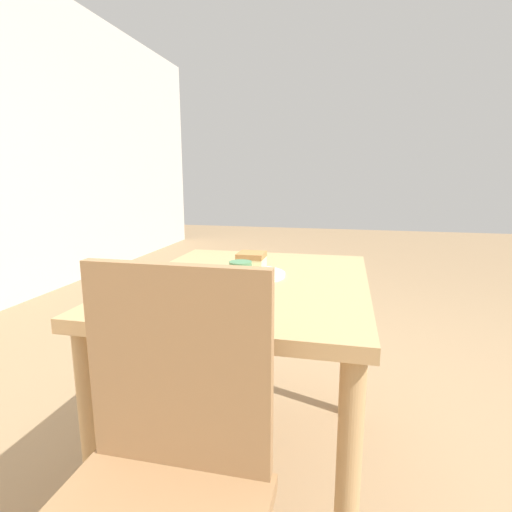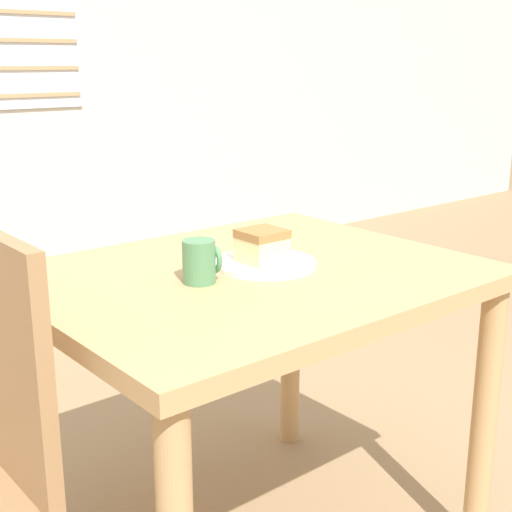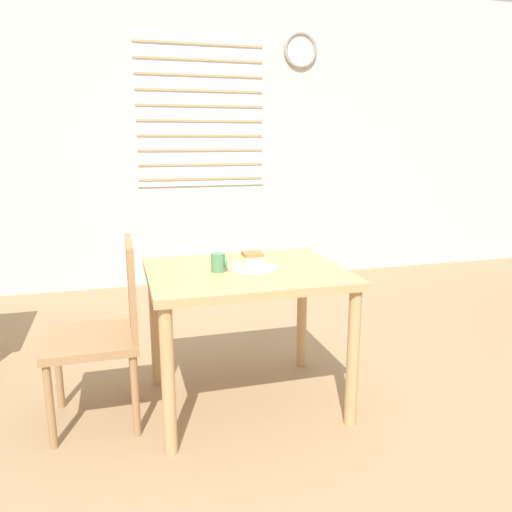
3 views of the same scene
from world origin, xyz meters
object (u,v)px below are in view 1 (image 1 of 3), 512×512
(dining_table_near, at_px, (251,309))
(plate, at_px, (252,274))
(cake_slice, at_px, (251,263))
(coffee_mug, at_px, (241,276))
(chair_near_window, at_px, (155,490))

(dining_table_near, height_order, plate, plate)
(cake_slice, distance_m, coffee_mug, 0.18)
(cake_slice, height_order, coffee_mug, coffee_mug)
(chair_near_window, relative_size, coffee_mug, 9.88)
(plate, xyz_separation_m, cake_slice, (-0.01, 0.00, 0.04))
(dining_table_near, height_order, chair_near_window, chair_near_window)
(chair_near_window, relative_size, cake_slice, 9.50)
(chair_near_window, height_order, coffee_mug, chair_near_window)
(chair_near_window, height_order, plate, chair_near_window)
(dining_table_near, xyz_separation_m, chair_near_window, (-0.69, 0.02, -0.13))
(cake_slice, bearing_deg, dining_table_near, -172.22)
(plate, distance_m, coffee_mug, 0.19)
(plate, height_order, coffee_mug, coffee_mug)
(cake_slice, xyz_separation_m, coffee_mug, (-0.18, -0.01, -0.00))
(dining_table_near, bearing_deg, cake_slice, 7.78)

